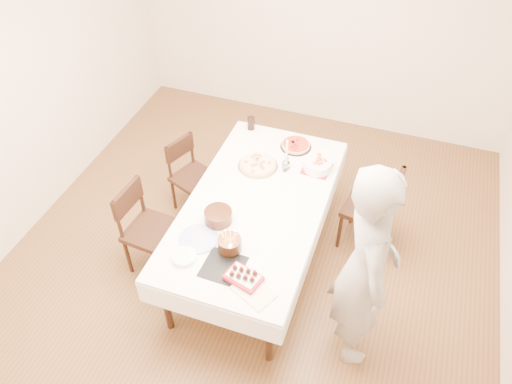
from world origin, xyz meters
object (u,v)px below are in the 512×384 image
(chair_left_savory, at_px, (194,178))
(cola_glass, at_px, (251,123))
(chair_left_dessert, at_px, (152,231))
(person, at_px, (365,269))
(strawberry_box, at_px, (243,277))
(birthday_cake, at_px, (229,241))
(pizza_pepperoni, at_px, (296,145))
(pizza_white, at_px, (258,165))
(chair_right_savory, at_px, (369,208))
(pasta_bowl, at_px, (318,165))
(layer_cake, at_px, (218,217))
(dining_table, at_px, (256,232))
(taper_candle, at_px, (287,154))

(chair_left_savory, height_order, cola_glass, cola_glass)
(chair_left_dessert, xyz_separation_m, person, (1.87, -0.18, 0.48))
(chair_left_savory, distance_m, strawberry_box, 1.64)
(birthday_cake, xyz_separation_m, strawberry_box, (0.20, -0.24, -0.06))
(pizza_pepperoni, height_order, strawberry_box, strawberry_box)
(chair_left_dessert, distance_m, pizza_white, 1.13)
(chair_right_savory, xyz_separation_m, pizza_white, (-1.05, -0.11, 0.31))
(chair_right_savory, bearing_deg, chair_left_savory, -167.34)
(chair_left_dessert, height_order, pizza_white, chair_left_dessert)
(person, height_order, strawberry_box, person)
(pasta_bowl, height_order, layer_cake, layer_cake)
(chair_left_dessert, xyz_separation_m, pasta_bowl, (1.24, 0.97, 0.35))
(dining_table, height_order, pasta_bowl, pasta_bowl)
(pizza_white, distance_m, pasta_bowl, 0.55)
(layer_cake, distance_m, strawberry_box, 0.63)
(chair_left_dessert, xyz_separation_m, pizza_pepperoni, (0.96, 1.22, 0.32))
(dining_table, bearing_deg, pizza_pepperoni, 82.75)
(chair_left_dessert, bearing_deg, dining_table, -152.19)
(pizza_pepperoni, bearing_deg, pasta_bowl, -42.00)
(chair_left_savory, xyz_separation_m, layer_cake, (0.60, -0.76, 0.40))
(pizza_white, relative_size, taper_candle, 1.13)
(pasta_bowl, distance_m, birthday_cake, 1.23)
(pasta_bowl, distance_m, cola_glass, 0.87)
(person, xyz_separation_m, taper_candle, (-0.91, 1.07, -0.02))
(pizza_pepperoni, xyz_separation_m, birthday_cake, (-0.13, -1.41, 0.08))
(dining_table, distance_m, chair_right_savory, 1.07)
(chair_right_savory, relative_size, chair_left_savory, 1.13)
(taper_candle, bearing_deg, pizza_white, -162.52)
(dining_table, xyz_separation_m, chair_right_savory, (0.91, 0.56, 0.09))
(person, bearing_deg, chair_right_savory, -13.35)
(chair_left_dessert, height_order, pizza_pepperoni, chair_left_dessert)
(cola_glass, relative_size, birthday_cake, 0.74)
(chair_right_savory, height_order, layer_cake, chair_right_savory)
(dining_table, xyz_separation_m, birthday_cake, (-0.02, -0.56, 0.47))
(chair_left_savory, distance_m, cola_glass, 0.79)
(pizza_pepperoni, height_order, layer_cake, layer_cake)
(dining_table, distance_m, strawberry_box, 0.91)
(chair_left_savory, bearing_deg, layer_cake, 149.67)
(chair_left_dessert, xyz_separation_m, cola_glass, (0.45, 1.35, 0.36))
(pizza_pepperoni, bearing_deg, chair_left_dessert, -128.24)
(taper_candle, height_order, strawberry_box, taper_candle)
(strawberry_box, bearing_deg, pizza_white, 104.50)
(person, bearing_deg, pizza_pepperoni, 14.47)
(person, distance_m, birthday_cake, 1.04)
(chair_left_savory, relative_size, taper_candle, 2.48)
(pizza_white, bearing_deg, person, -40.71)
(person, bearing_deg, dining_table, 43.31)
(cola_glass, height_order, birthday_cake, birthday_cake)
(chair_left_dessert, bearing_deg, strawberry_box, 161.99)
(strawberry_box, bearing_deg, person, 16.89)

